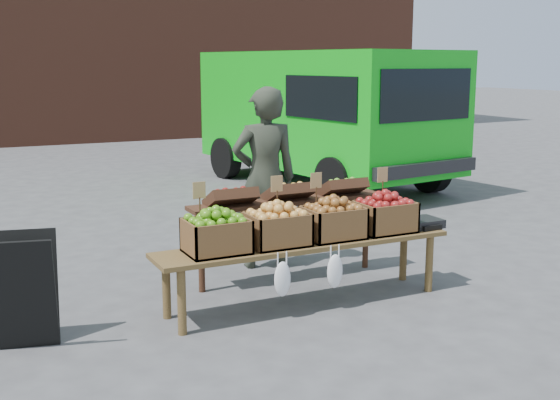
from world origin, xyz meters
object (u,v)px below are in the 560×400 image
crate_golden_apples (216,236)px  crate_red_apples (333,223)px  chalkboard_sign (16,291)px  crate_green_apples (385,217)px  delivery_van (323,119)px  weighing_scale (422,223)px  back_table (288,228)px  display_bench (305,273)px  vendor (265,178)px  crate_russet_pears (277,229)px

crate_golden_apples → crate_red_apples: size_ratio=1.00×
chalkboard_sign → crate_green_apples: (3.20, -0.10, 0.27)m
delivery_van → weighing_scale: size_ratio=14.95×
back_table → crate_red_apples: bearing=-83.9°
crate_green_apples → chalkboard_sign: bearing=178.2°
delivery_van → crate_golden_apples: size_ratio=10.16×
delivery_van → crate_green_apples: size_ratio=10.16×
delivery_van → chalkboard_sign: (-5.55, -5.19, -0.70)m
back_table → crate_green_apples: 0.97m
chalkboard_sign → weighing_scale: size_ratio=2.59×
display_bench → crate_red_apples: bearing=0.0°
display_bench → crate_golden_apples: bearing=180.0°
vendor → crate_green_apples: vendor is taller
chalkboard_sign → crate_green_apples: 3.21m
display_bench → crate_red_apples: (0.27, 0.00, 0.42)m
display_bench → crate_green_apples: crate_green_apples is taller
crate_golden_apples → chalkboard_sign: bearing=176.3°
back_table → crate_green_apples: (0.63, -0.72, 0.19)m
crate_green_apples → crate_golden_apples: bearing=180.0°
back_table → crate_russet_pears: size_ratio=4.20×
chalkboard_sign → crate_russet_pears: (2.10, -0.10, 0.27)m
chalkboard_sign → crate_russet_pears: size_ratio=1.76×
vendor → crate_red_apples: bearing=103.9°
crate_russet_pears → crate_green_apples: (1.10, 0.00, 0.00)m
chalkboard_sign → back_table: bearing=26.8°
chalkboard_sign → crate_red_apples: 2.67m
back_table → crate_russet_pears: back_table is taller
vendor → crate_red_apples: vendor is taller
crate_russet_pears → delivery_van: bearing=56.9°
delivery_van → crate_golden_apples: delivery_van is taller
weighing_scale → display_bench: bearing=180.0°
crate_golden_apples → crate_russet_pears: 0.55m
crate_golden_apples → weighing_scale: (2.08, 0.00, -0.10)m
display_bench → crate_red_apples: 0.51m
vendor → display_bench: vendor is taller
chalkboard_sign → back_table: back_table is taller
crate_red_apples → chalkboard_sign: bearing=177.8°
back_table → weighing_scale: 1.28m
delivery_van → back_table: (-2.98, -4.57, -0.62)m
crate_red_apples → crate_golden_apples: bearing=180.0°
delivery_van → crate_green_apples: 5.81m
crate_golden_apples → weighing_scale: 2.08m
crate_russet_pears → back_table: bearing=56.7°
crate_golden_apples → crate_russet_pears: same height
back_table → crate_red_apples: 0.75m
back_table → weighing_scale: size_ratio=6.18×
delivery_van → weighing_scale: (-1.93, -5.29, -0.53)m
crate_red_apples → delivery_van: bearing=61.2°
vendor → chalkboard_sign: bearing=33.4°
crate_golden_apples → weighing_scale: crate_golden_apples is taller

